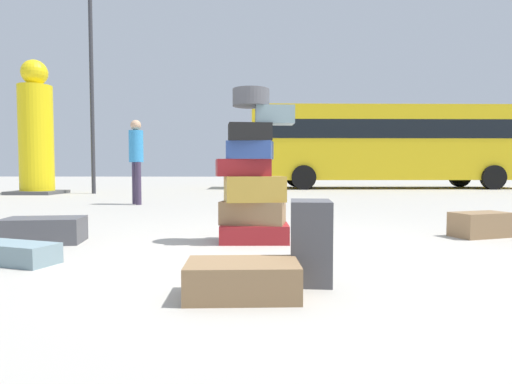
% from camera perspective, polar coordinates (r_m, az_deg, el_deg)
% --- Properties ---
extents(ground_plane, '(80.00, 80.00, 0.00)m').
position_cam_1_polar(ground_plane, '(3.83, 2.55, -8.17)').
color(ground_plane, '#ADA89E').
extents(suitcase_tower, '(0.82, 0.54, 1.55)m').
position_cam_1_polar(suitcase_tower, '(4.31, -0.39, 1.31)').
color(suitcase_tower, maroon).
rests_on(suitcase_tower, ground).
extents(suitcase_slate_behind_tower, '(0.80, 0.51, 0.16)m').
position_cam_1_polar(suitcase_slate_behind_tower, '(3.92, -29.87, -7.09)').
color(suitcase_slate_behind_tower, gray).
rests_on(suitcase_slate_behind_tower, ground).
extents(suitcase_brown_white_trunk, '(0.68, 0.44, 0.21)m').
position_cam_1_polar(suitcase_brown_white_trunk, '(2.53, -1.83, -11.63)').
color(suitcase_brown_white_trunk, olive).
rests_on(suitcase_brown_white_trunk, ground).
extents(suitcase_charcoal_right_side, '(0.28, 0.38, 0.54)m').
position_cam_1_polar(suitcase_charcoal_right_side, '(2.84, 7.32, -6.57)').
color(suitcase_charcoal_right_side, '#4C4C51').
rests_on(suitcase_charcoal_right_side, ground).
extents(suitcase_charcoal_foreground_far, '(0.82, 0.56, 0.26)m').
position_cam_1_polar(suitcase_charcoal_foreground_far, '(4.82, -26.58, -4.62)').
color(suitcase_charcoal_foreground_far, '#4C4C51').
rests_on(suitcase_charcoal_foreground_far, ground).
extents(suitcase_brown_upright_blue, '(0.70, 0.53, 0.27)m').
position_cam_1_polar(suitcase_brown_upright_blue, '(5.32, 27.89, -3.88)').
color(suitcase_brown_upright_blue, olive).
rests_on(suitcase_brown_upright_blue, ground).
extents(person_bearded_onlooker, '(0.30, 0.30, 1.79)m').
position_cam_1_polar(person_bearded_onlooker, '(9.37, -15.76, 4.93)').
color(person_bearded_onlooker, '#3F334C').
rests_on(person_bearded_onlooker, ground).
extents(yellow_dummy_statue, '(1.37, 1.37, 4.01)m').
position_cam_1_polar(yellow_dummy_statue, '(14.51, -27.39, 6.81)').
color(yellow_dummy_statue, yellow).
rests_on(yellow_dummy_statue, ground).
extents(parked_bus, '(10.96, 3.14, 3.15)m').
position_cam_1_polar(parked_bus, '(17.78, 17.32, 6.43)').
color(parked_bus, yellow).
rests_on(parked_bus, ground).
extents(lamp_post, '(0.36, 0.36, 7.03)m').
position_cam_1_polar(lamp_post, '(14.51, -21.26, 17.84)').
color(lamp_post, '#333338').
rests_on(lamp_post, ground).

